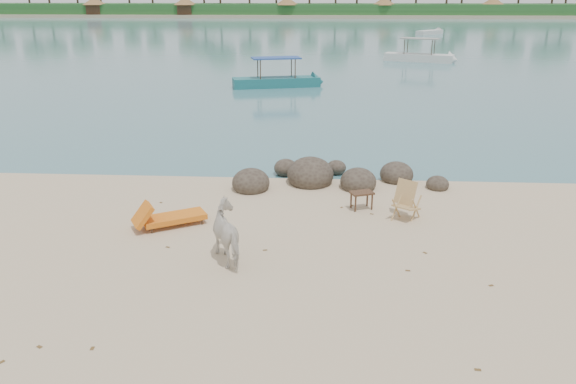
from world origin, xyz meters
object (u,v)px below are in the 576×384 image
at_px(boulders, 324,178).
at_px(lounge_chair, 174,215).
at_px(deck_chair, 407,203).
at_px(cow, 231,235).
at_px(boat_near, 276,62).
at_px(side_table, 361,202).

xyz_separation_m(boulders, lounge_chair, (-3.65, -3.43, 0.08)).
xyz_separation_m(boulders, deck_chair, (2.03, -2.69, 0.26)).
bearing_deg(lounge_chair, cow, -76.44).
xyz_separation_m(cow, deck_chair, (4.00, 2.52, -0.14)).
bearing_deg(deck_chair, cow, -108.55).
relative_size(cow, deck_chair, 1.55).
xyz_separation_m(boulders, boat_near, (-2.93, 18.67, 1.25)).
bearing_deg(cow, side_table, -163.51).
distance_m(cow, lounge_chair, 2.47).
bearing_deg(boulders, deck_chair, -52.96).
height_order(deck_chair, boat_near, boat_near).
bearing_deg(side_table, lounge_chair, 174.87).
relative_size(cow, boat_near, 0.24).
height_order(cow, side_table, cow).
bearing_deg(lounge_chair, boat_near, 58.40).
height_order(boulders, boat_near, boat_near).
height_order(boulders, side_table, boulders).
height_order(side_table, deck_chair, deck_chair).
xyz_separation_m(side_table, deck_chair, (1.07, -0.62, 0.23)).
relative_size(lounge_chair, deck_chair, 2.04).
distance_m(lounge_chair, deck_chair, 5.73).
bearing_deg(side_table, boat_near, 79.11).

